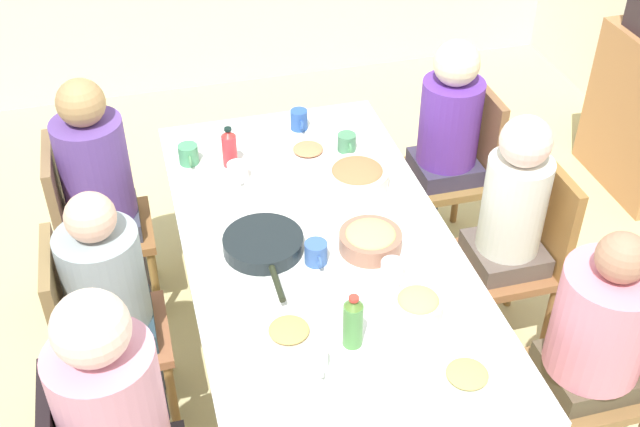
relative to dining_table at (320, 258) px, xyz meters
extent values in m
plane|color=tan|center=(0.00, 0.00, -0.66)|extent=(6.57, 6.57, 0.00)
cube|color=white|center=(0.00, 0.00, 0.05)|extent=(2.03, 1.04, 0.04)
cylinder|color=brown|center=(-0.92, -0.42, -0.32)|extent=(0.07, 0.07, 0.69)
cylinder|color=brown|center=(-0.92, 0.42, -0.32)|extent=(0.07, 0.07, 0.69)
cube|color=brown|center=(0.00, 0.82, -0.22)|extent=(0.40, 0.40, 0.04)
cylinder|color=#956438|center=(0.17, 0.99, -0.45)|extent=(0.04, 0.04, 0.43)
cylinder|color=olive|center=(-0.17, 0.99, -0.45)|extent=(0.04, 0.04, 0.43)
cylinder|color=brown|center=(0.17, 0.65, -0.45)|extent=(0.04, 0.04, 0.43)
cylinder|color=#936140|center=(-0.17, 0.65, -0.45)|extent=(0.04, 0.04, 0.43)
cube|color=olive|center=(0.00, 1.00, 0.01)|extent=(0.38, 0.04, 0.45)
cylinder|color=brown|center=(0.08, 0.72, -0.44)|extent=(0.09, 0.09, 0.45)
cylinder|color=brown|center=(-0.08, 0.72, -0.44)|extent=(0.09, 0.09, 0.45)
cube|color=brown|center=(0.00, 0.82, -0.16)|extent=(0.30, 0.30, 0.10)
cylinder|color=silver|center=(0.00, 0.82, 0.10)|extent=(0.26, 0.26, 0.43)
sphere|color=beige|center=(0.00, 0.82, 0.41)|extent=(0.21, 0.21, 0.21)
cube|color=brown|center=(-0.68, -0.82, -0.22)|extent=(0.40, 0.40, 0.04)
cylinder|color=olive|center=(-0.85, -0.99, -0.45)|extent=(0.04, 0.04, 0.43)
cylinder|color=olive|center=(-0.51, -0.99, -0.45)|extent=(0.04, 0.04, 0.43)
cylinder|color=olive|center=(-0.85, -0.65, -0.45)|extent=(0.04, 0.04, 0.43)
cylinder|color=olive|center=(-0.51, -0.65, -0.45)|extent=(0.04, 0.04, 0.43)
cube|color=olive|center=(-0.68, -1.00, 0.01)|extent=(0.38, 0.04, 0.45)
cylinder|color=#383B49|center=(-0.76, -0.72, -0.44)|extent=(0.09, 0.09, 0.45)
cylinder|color=#3E3843|center=(-0.60, -0.72, -0.44)|extent=(0.09, 0.09, 0.45)
cube|color=#373B4A|center=(-0.68, -0.82, -0.16)|extent=(0.30, 0.30, 0.10)
cylinder|color=#614093|center=(-0.68, -0.82, 0.12)|extent=(0.30, 0.30, 0.47)
sphere|color=#AA8452|center=(-0.68, -0.82, 0.44)|extent=(0.20, 0.20, 0.20)
cylinder|color=pink|center=(0.68, -0.82, 0.15)|extent=(0.32, 0.32, 0.52)
sphere|color=beige|center=(0.68, -0.82, 0.50)|extent=(0.22, 0.22, 0.22)
cube|color=olive|center=(-0.68, 0.82, -0.22)|extent=(0.40, 0.40, 0.04)
cylinder|color=#945A36|center=(-0.51, 0.99, -0.45)|extent=(0.04, 0.04, 0.43)
cylinder|color=brown|center=(-0.85, 0.99, -0.45)|extent=(0.04, 0.04, 0.43)
cylinder|color=#925732|center=(-0.51, 0.65, -0.45)|extent=(0.04, 0.04, 0.43)
cylinder|color=#915B3B|center=(-0.85, 0.65, -0.45)|extent=(0.04, 0.04, 0.43)
cube|color=brown|center=(-0.68, 1.00, 0.01)|extent=(0.38, 0.04, 0.45)
cylinder|color=#272F4A|center=(-0.60, 0.72, -0.44)|extent=(0.09, 0.09, 0.45)
cylinder|color=#29364A|center=(-0.76, 0.72, -0.44)|extent=(0.09, 0.09, 0.45)
cube|color=#363046|center=(-0.68, 0.82, -0.16)|extent=(0.30, 0.30, 0.10)
cylinder|color=#5D309D|center=(-0.68, 0.82, 0.10)|extent=(0.29, 0.29, 0.42)
sphere|color=beige|center=(-0.68, 0.82, 0.40)|extent=(0.21, 0.21, 0.21)
cube|color=#955A3A|center=(0.00, -0.82, -0.22)|extent=(0.40, 0.40, 0.04)
cylinder|color=olive|center=(-0.17, -0.99, -0.45)|extent=(0.04, 0.04, 0.43)
cylinder|color=brown|center=(0.17, -0.99, -0.45)|extent=(0.04, 0.04, 0.43)
cylinder|color=olive|center=(-0.17, -0.65, -0.45)|extent=(0.04, 0.04, 0.43)
cylinder|color=olive|center=(0.17, -0.65, -0.45)|extent=(0.04, 0.04, 0.43)
cube|color=olive|center=(0.00, -1.00, 0.01)|extent=(0.38, 0.04, 0.45)
cylinder|color=#2B3649|center=(-0.08, -0.72, -0.44)|extent=(0.09, 0.09, 0.45)
cylinder|color=#363452|center=(0.08, -0.72, -0.44)|extent=(0.09, 0.09, 0.45)
cube|color=#243943|center=(0.00, -0.82, -0.16)|extent=(0.30, 0.30, 0.10)
cylinder|color=#90A0A4|center=(0.00, -0.82, 0.09)|extent=(0.30, 0.30, 0.40)
sphere|color=beige|center=(0.00, -0.82, 0.37)|extent=(0.18, 0.18, 0.18)
cube|color=brown|center=(0.68, 0.82, -0.22)|extent=(0.40, 0.40, 0.04)
cylinder|color=brown|center=(0.51, 0.99, -0.45)|extent=(0.04, 0.04, 0.43)
cylinder|color=olive|center=(0.51, 0.65, -0.45)|extent=(0.04, 0.04, 0.43)
cylinder|color=brown|center=(0.60, 0.72, -0.44)|extent=(0.09, 0.09, 0.45)
cube|color=brown|center=(0.68, 0.82, -0.16)|extent=(0.30, 0.30, 0.10)
cylinder|color=pink|center=(0.68, 0.82, 0.10)|extent=(0.34, 0.34, 0.42)
sphere|color=#A9795B|center=(0.68, 0.82, 0.39)|extent=(0.17, 0.17, 0.17)
cylinder|color=white|center=(-0.62, 0.11, 0.08)|extent=(0.25, 0.25, 0.01)
ellipsoid|color=tan|center=(-0.62, 0.11, 0.10)|extent=(0.14, 0.14, 0.02)
cylinder|color=silver|center=(0.44, -0.23, 0.08)|extent=(0.25, 0.25, 0.01)
ellipsoid|color=tan|center=(0.44, -0.23, 0.10)|extent=(0.14, 0.14, 0.02)
cylinder|color=silver|center=(0.77, 0.28, 0.08)|extent=(0.25, 0.25, 0.01)
ellipsoid|color=tan|center=(0.77, 0.28, 0.10)|extent=(0.14, 0.14, 0.02)
cylinder|color=beige|center=(0.45, 0.23, 0.10)|extent=(0.18, 0.18, 0.06)
ellipsoid|color=tan|center=(0.45, 0.23, 0.13)|extent=(0.14, 0.14, 0.04)
cylinder|color=#996650|center=(0.08, 0.18, 0.11)|extent=(0.24, 0.24, 0.07)
ellipsoid|color=tan|center=(0.08, 0.18, 0.14)|extent=(0.19, 0.19, 0.04)
cylinder|color=beige|center=(-0.33, 0.25, 0.11)|extent=(0.27, 0.27, 0.08)
ellipsoid|color=#A96D44|center=(-0.33, 0.25, 0.15)|extent=(0.22, 0.22, 0.04)
cylinder|color=black|center=(-0.02, -0.22, 0.10)|extent=(0.31, 0.31, 0.06)
cylinder|color=black|center=(0.22, -0.22, 0.11)|extent=(0.18, 0.02, 0.02)
cylinder|color=white|center=(0.60, -0.17, 0.11)|extent=(0.07, 0.07, 0.08)
torus|color=white|center=(0.65, -0.17, 0.11)|extent=(0.05, 0.01, 0.05)
cylinder|color=#479564|center=(-0.70, -0.42, 0.12)|extent=(0.09, 0.09, 0.09)
torus|color=#4D8E58|center=(-0.64, -0.42, 0.12)|extent=(0.05, 0.01, 0.05)
cylinder|color=#2A53A0|center=(-0.85, 0.13, 0.12)|extent=(0.08, 0.08, 0.10)
torus|color=#2A52A3|center=(-0.80, 0.13, 0.12)|extent=(0.05, 0.01, 0.05)
cylinder|color=#47825B|center=(-0.61, 0.29, 0.11)|extent=(0.08, 0.08, 0.08)
torus|color=#4A8B59|center=(-0.56, 0.29, 0.11)|extent=(0.05, 0.01, 0.05)
cylinder|color=white|center=(-0.52, -0.23, 0.11)|extent=(0.09, 0.09, 0.08)
torus|color=white|center=(-0.46, -0.23, 0.11)|extent=(0.05, 0.01, 0.05)
cylinder|color=#395FA3|center=(0.10, -0.04, 0.12)|extent=(0.09, 0.09, 0.09)
torus|color=#395D9D|center=(0.15, -0.04, 0.12)|extent=(0.05, 0.01, 0.05)
cylinder|color=white|center=(0.26, 0.20, 0.11)|extent=(0.09, 0.09, 0.08)
torus|color=white|center=(0.32, 0.20, 0.11)|extent=(0.05, 0.01, 0.05)
cylinder|color=#4B8941|center=(0.53, -0.03, 0.16)|extent=(0.07, 0.07, 0.17)
cone|color=#537E30|center=(0.53, -0.03, 0.26)|extent=(0.06, 0.06, 0.03)
cylinder|color=red|center=(0.53, -0.03, 0.28)|extent=(0.03, 0.03, 0.01)
cylinder|color=red|center=(-0.63, -0.24, 0.15)|extent=(0.07, 0.07, 0.15)
cone|color=red|center=(-0.63, -0.24, 0.23)|extent=(0.06, 0.06, 0.03)
cylinder|color=black|center=(-0.63, -0.24, 0.25)|extent=(0.03, 0.03, 0.01)
camera|label=1|loc=(2.27, -0.61, 2.04)|focal=44.35mm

